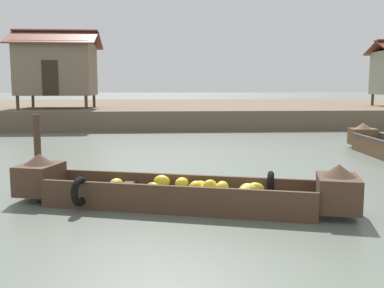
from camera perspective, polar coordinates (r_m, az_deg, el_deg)
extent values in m
plane|color=#596056|center=(12.14, -1.98, -2.71)|extent=(300.00, 300.00, 0.00)
cube|color=brown|center=(30.97, -3.22, 4.39)|extent=(160.00, 20.00, 0.98)
cube|color=#473323|center=(7.94, -1.79, -7.76)|extent=(4.89, 2.32, 0.12)
cube|color=#473323|center=(8.33, -1.01, -5.26)|extent=(4.62, 1.39, 0.38)
cube|color=#473323|center=(7.42, -2.69, -6.86)|extent=(4.62, 1.39, 0.38)
cube|color=#473323|center=(7.69, 18.43, -6.03)|extent=(0.88, 1.04, 0.56)
cone|color=#473323|center=(7.62, 18.55, -3.26)|extent=(0.69, 0.69, 0.20)
cube|color=#473323|center=(8.89, -19.16, -4.27)|extent=(0.88, 1.04, 0.56)
cone|color=#473323|center=(8.83, -19.26, -1.86)|extent=(0.69, 0.69, 0.20)
cube|color=#473323|center=(8.17, -8.80, -5.47)|extent=(0.45, 0.96, 0.05)
torus|color=black|center=(8.24, 10.16, -5.25)|extent=(0.26, 0.53, 0.52)
torus|color=black|center=(7.86, -14.37, -5.99)|extent=(0.26, 0.53, 0.52)
ellipsoid|color=yellow|center=(7.59, 3.94, -5.75)|extent=(0.33, 0.36, 0.25)
ellipsoid|color=yellow|center=(7.58, 2.34, -5.61)|extent=(0.34, 0.30, 0.26)
ellipsoid|color=gold|center=(7.55, 6.82, -6.28)|extent=(0.26, 0.26, 0.22)
ellipsoid|color=yellow|center=(8.08, -1.32, -5.17)|extent=(0.36, 0.37, 0.23)
ellipsoid|color=yellow|center=(7.65, 0.55, -5.76)|extent=(0.38, 0.36, 0.26)
ellipsoid|color=gold|center=(7.85, 8.19, -5.88)|extent=(0.35, 0.27, 0.25)
ellipsoid|color=yellow|center=(8.14, -3.95, -4.91)|extent=(0.38, 0.35, 0.25)
ellipsoid|color=yellow|center=(7.60, 1.86, -6.06)|extent=(0.26, 0.28, 0.22)
ellipsoid|color=gold|center=(7.79, 7.30, -5.82)|extent=(0.39, 0.40, 0.20)
ellipsoid|color=gold|center=(7.80, 1.01, -5.47)|extent=(0.39, 0.42, 0.18)
ellipsoid|color=gold|center=(8.38, -9.80, -5.08)|extent=(0.34, 0.36, 0.19)
ellipsoid|color=gold|center=(7.69, -5.09, -5.89)|extent=(0.34, 0.31, 0.25)
cube|color=brown|center=(14.67, 22.31, -0.22)|extent=(0.23, 2.98, 0.41)
cube|color=#47474C|center=(14.64, 22.35, 0.67)|extent=(0.24, 2.98, 0.05)
cube|color=brown|center=(16.50, 21.30, 0.90)|extent=(0.88, 0.70, 0.57)
cone|color=brown|center=(16.47, 21.36, 2.23)|extent=(0.59, 0.59, 0.20)
cube|color=brown|center=(15.43, 22.95, 0.17)|extent=(0.91, 0.24, 0.05)
cylinder|color=#4C3826|center=(24.37, -21.71, 5.01)|extent=(0.16, 0.16, 0.70)
cylinder|color=#4C3826|center=(23.55, -13.58, 5.26)|extent=(0.16, 0.16, 0.70)
cylinder|color=#4C3826|center=(26.98, -19.95, 5.28)|extent=(0.16, 0.16, 0.70)
cylinder|color=#4C3826|center=(26.25, -12.59, 5.50)|extent=(0.16, 0.16, 0.70)
cube|color=#7A6B56|center=(25.23, -17.14, 9.24)|extent=(3.88, 3.13, 2.79)
cube|color=#2D2319|center=(23.68, -17.96, 8.14)|extent=(0.80, 0.04, 1.80)
cube|color=brown|center=(24.59, -17.71, 13.14)|extent=(4.58, 2.06, 0.90)
cube|color=brown|center=(26.11, -16.88, 12.82)|extent=(4.58, 2.06, 0.90)
cylinder|color=#4C3826|center=(29.63, 22.39, 5.32)|extent=(0.16, 0.16, 0.70)
cylinder|color=#423323|center=(9.58, -19.40, -1.07)|extent=(0.14, 0.14, 1.59)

